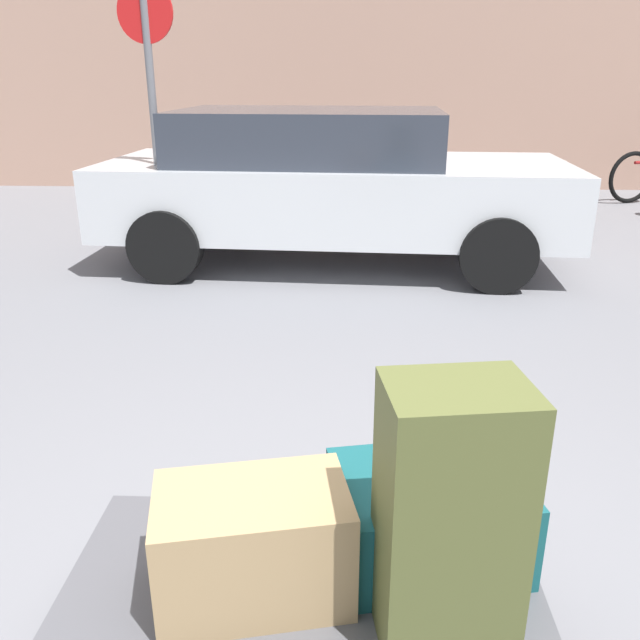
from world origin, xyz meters
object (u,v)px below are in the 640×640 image
at_px(suitcase_olive_rear_left, 449,516).
at_px(parked_car, 329,182).
at_px(no_parking_sign, 152,99).
at_px(suitcase_teal_front_right, 427,516).
at_px(bollard_kerb_near, 553,189).
at_px(luggage_cart, 304,592).
at_px(duffel_bag_tan_front_left, 253,544).

height_order(suitcase_olive_rear_left, parked_car, parked_car).
height_order(suitcase_olive_rear_left, no_parking_sign, no_parking_sign).
bearing_deg(no_parking_sign, suitcase_teal_front_right, -65.52).
bearing_deg(suitcase_teal_front_right, bollard_kerb_near, 59.46).
xyz_separation_m(luggage_cart, suitcase_olive_rear_left, (0.38, -0.19, 0.43)).
xyz_separation_m(parked_car, no_parking_sign, (-1.55, -0.28, 0.76)).
bearing_deg(duffel_bag_tan_front_left, suitcase_teal_front_right, 8.01).
height_order(bollard_kerb_near, no_parking_sign, no_parking_sign).
relative_size(duffel_bag_tan_front_left, parked_car, 0.12).
distance_m(luggage_cart, bollard_kerb_near, 7.38).
xyz_separation_m(duffel_bag_tan_front_left, no_parking_sign, (-1.47, 4.52, 1.01)).
bearing_deg(duffel_bag_tan_front_left, parked_car, 77.16).
relative_size(suitcase_olive_rear_left, bollard_kerb_near, 1.00).
relative_size(suitcase_olive_rear_left, parked_car, 0.16).
xyz_separation_m(duffel_bag_tan_front_left, parked_car, (0.07, 4.80, 0.25)).
height_order(luggage_cart, no_parking_sign, no_parking_sign).
relative_size(luggage_cart, suitcase_olive_rear_left, 1.93).
xyz_separation_m(suitcase_teal_front_right, parked_car, (-0.43, 4.62, 0.28)).
relative_size(suitcase_olive_rear_left, no_parking_sign, 0.29).
distance_m(suitcase_olive_rear_left, no_parking_sign, 5.10).
xyz_separation_m(duffel_bag_tan_front_left, bollard_kerb_near, (2.84, 6.95, -0.15)).
relative_size(luggage_cart, suitcase_teal_front_right, 2.54).
relative_size(luggage_cart, parked_car, 0.31).
bearing_deg(suitcase_olive_rear_left, suitcase_teal_front_right, 83.96).
distance_m(luggage_cart, parked_car, 4.75).
distance_m(suitcase_teal_front_right, parked_car, 4.65).
height_order(duffel_bag_tan_front_left, parked_car, parked_car).
bearing_deg(bollard_kerb_near, duffel_bag_tan_front_left, -112.22).
relative_size(bollard_kerb_near, no_parking_sign, 0.29).
height_order(parked_car, no_parking_sign, no_parking_sign).
height_order(suitcase_teal_front_right, no_parking_sign, no_parking_sign).
distance_m(duffel_bag_tan_front_left, suitcase_olive_rear_left, 0.56).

